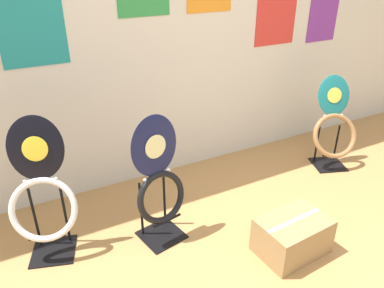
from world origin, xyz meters
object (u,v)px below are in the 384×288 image
toilet_seat_display_teal_sax (334,128)px  toilet_seat_display_navy_moon (159,185)px  storage_box (292,236)px  toilet_seat_display_jazz_black (42,196)px

toilet_seat_display_teal_sax → toilet_seat_display_navy_moon: toilet_seat_display_navy_moon is taller
toilet_seat_display_navy_moon → storage_box: bearing=-37.1°
toilet_seat_display_jazz_black → storage_box: toilet_seat_display_jazz_black is taller
toilet_seat_display_jazz_black → storage_box: (1.42, -0.75, -0.32)m
storage_box → toilet_seat_display_teal_sax: bearing=34.0°
toilet_seat_display_jazz_black → storage_box: 1.64m
toilet_seat_display_navy_moon → storage_box: size_ratio=1.92×
toilet_seat_display_jazz_black → toilet_seat_display_teal_sax: bearing=-0.3°
toilet_seat_display_teal_sax → storage_box: (-1.09, -0.74, -0.25)m
toilet_seat_display_teal_sax → storage_box: toilet_seat_display_teal_sax is taller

